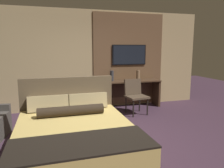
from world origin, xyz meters
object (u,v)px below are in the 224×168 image
(bed, at_px, (75,139))
(desk, at_px, (131,89))
(vase_short, at_px, (138,75))
(tv, at_px, (129,55))
(desk_chair, at_px, (135,93))
(vase_tall, at_px, (112,76))

(bed, xyz_separation_m, desk, (2.01, 2.70, 0.18))
(vase_short, bearing_deg, tv, 120.59)
(desk_chair, height_order, vase_tall, vase_tall)
(desk, xyz_separation_m, vase_short, (0.17, -0.08, 0.42))
(tv, relative_size, vase_tall, 3.54)
(desk, height_order, tv, tv)
(vase_tall, bearing_deg, bed, -117.25)
(tv, height_order, vase_tall, tv)
(tv, relative_size, desk_chair, 1.15)
(desk, xyz_separation_m, tv, (-0.00, 0.21, 1.01))
(desk, height_order, desk_chair, desk_chair)
(desk_chair, height_order, vase_short, vase_short)
(desk_chair, bearing_deg, vase_tall, 114.20)
(tv, height_order, vase_short, tv)
(tv, bearing_deg, bed, -124.64)
(vase_tall, relative_size, vase_short, 1.00)
(bed, bearing_deg, tv, 55.36)
(tv, xyz_separation_m, desk_chair, (-0.15, -0.85, -0.99))
(desk_chair, distance_m, vase_short, 0.76)
(vase_short, bearing_deg, desk_chair, -119.99)
(desk, xyz_separation_m, desk_chair, (-0.15, -0.64, 0.02))
(bed, height_order, vase_tall, bed)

